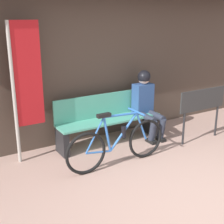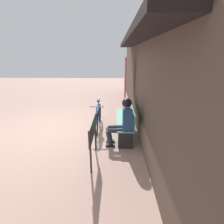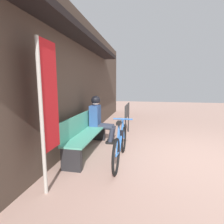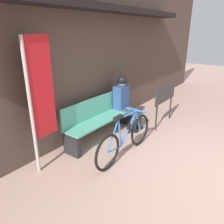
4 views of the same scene
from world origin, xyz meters
TOP-DOWN VIEW (x-y plane):
  - ground_plane at (0.00, 0.00)m, footprint 24.00×24.00m
  - storefront_wall at (0.00, 2.55)m, footprint 12.00×0.56m
  - park_bench_near at (0.01, 2.17)m, footprint 1.84×0.42m
  - bicycle at (-0.32, 1.34)m, footprint 1.63×0.40m
  - person_seated at (0.72, 2.06)m, footprint 0.34×0.63m
  - banner_pole at (-1.36, 2.20)m, footprint 0.45×0.05m
  - signboard at (1.43, 1.41)m, footprint 1.00×0.04m

SIDE VIEW (x-z plane):
  - ground_plane at x=0.00m, z-range 0.00..0.00m
  - bicycle at x=-0.32m, z-range -0.07..0.76m
  - park_bench_near at x=0.01m, z-range -0.02..0.81m
  - person_seated at x=0.72m, z-range 0.08..1.28m
  - signboard at x=1.43m, z-range 0.23..1.14m
  - banner_pole at x=-1.36m, z-range 0.19..2.25m
  - storefront_wall at x=0.00m, z-range 0.06..3.26m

